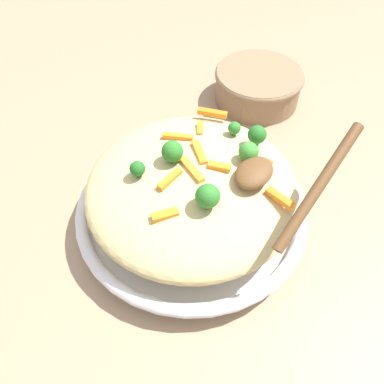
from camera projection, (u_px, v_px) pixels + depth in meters
ground_plane at (192, 220)px, 0.54m from camera, size 2.40×2.40×0.00m
serving_bowl at (192, 211)px, 0.53m from camera, size 0.30×0.30×0.04m
pasta_mound at (192, 188)px, 0.49m from camera, size 0.27×0.27×0.06m
carrot_piece_0 at (212, 113)px, 0.54m from camera, size 0.02×0.04×0.01m
carrot_piece_1 at (262, 171)px, 0.47m from camera, size 0.04×0.01×0.01m
carrot_piece_2 at (219, 167)px, 0.47m from camera, size 0.02×0.03×0.01m
carrot_piece_3 at (191, 172)px, 0.46m from camera, size 0.02×0.04×0.01m
carrot_piece_4 at (178, 137)px, 0.51m from camera, size 0.03×0.04×0.01m
carrot_piece_5 at (199, 153)px, 0.49m from camera, size 0.03×0.04×0.01m
carrot_piece_6 at (165, 215)px, 0.43m from camera, size 0.03×0.03×0.01m
carrot_piece_7 at (200, 128)px, 0.52m from camera, size 0.03×0.02×0.01m
carrot_piece_8 at (170, 179)px, 0.46m from camera, size 0.04×0.01×0.01m
carrot_piece_9 at (280, 198)px, 0.45m from camera, size 0.01×0.04×0.01m
broccoli_floret_0 at (208, 196)px, 0.42m from camera, size 0.03×0.03×0.03m
broccoli_floret_1 at (174, 150)px, 0.47m from camera, size 0.03×0.03×0.03m
broccoli_floret_2 at (137, 169)px, 0.46m from camera, size 0.02×0.02×0.02m
broccoli_floret_3 at (233, 128)px, 0.51m from camera, size 0.02×0.02×0.02m
broccoli_floret_4 at (257, 135)px, 0.49m from camera, size 0.02×0.02×0.03m
broccoli_floret_5 at (249, 152)px, 0.47m from camera, size 0.02×0.02×0.03m
serving_spoon at (276, 177)px, 0.44m from camera, size 0.15×0.10×0.07m
companion_bowl at (258, 84)px, 0.69m from camera, size 0.15×0.15×0.06m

